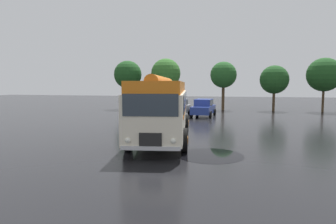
{
  "coord_description": "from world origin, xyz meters",
  "views": [
    {
      "loc": [
        4.15,
        -15.9,
        3.08
      ],
      "look_at": [
        0.32,
        1.73,
        1.4
      ],
      "focal_mm": 32.0,
      "sensor_mm": 36.0,
      "label": 1
    }
  ],
  "objects_px": {
    "vintage_bus": "(162,106)",
    "car_mid_left": "(178,107)",
    "car_mid_right": "(204,108)",
    "car_near_left": "(147,107)"
  },
  "relations": [
    {
      "from": "car_near_left",
      "to": "car_mid_right",
      "type": "distance_m",
      "value": 5.62
    },
    {
      "from": "car_mid_left",
      "to": "car_mid_right",
      "type": "relative_size",
      "value": 0.99
    },
    {
      "from": "car_near_left",
      "to": "car_mid_right",
      "type": "height_order",
      "value": "same"
    },
    {
      "from": "car_mid_left",
      "to": "car_mid_right",
      "type": "xyz_separation_m",
      "value": [
        2.46,
        0.37,
        0.0
      ]
    },
    {
      "from": "car_mid_left",
      "to": "car_mid_right",
      "type": "bearing_deg",
      "value": 8.57
    },
    {
      "from": "car_near_left",
      "to": "car_mid_right",
      "type": "bearing_deg",
      "value": -0.27
    },
    {
      "from": "vintage_bus",
      "to": "car_mid_right",
      "type": "bearing_deg",
      "value": 84.95
    },
    {
      "from": "vintage_bus",
      "to": "car_mid_left",
      "type": "distance_m",
      "value": 12.22
    },
    {
      "from": "vintage_bus",
      "to": "car_near_left",
      "type": "bearing_deg",
      "value": 109.89
    },
    {
      "from": "vintage_bus",
      "to": "car_near_left",
      "type": "relative_size",
      "value": 2.35
    }
  ]
}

